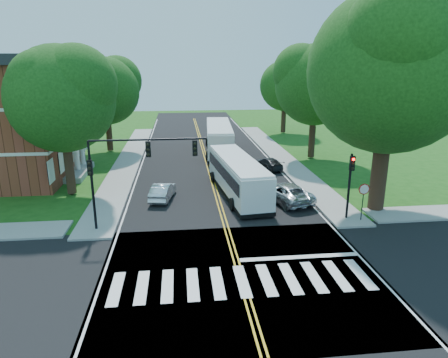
{
  "coord_description": "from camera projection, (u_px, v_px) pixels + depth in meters",
  "views": [
    {
      "loc": [
        -2.8,
        -17.47,
        10.27
      ],
      "look_at": [
        0.18,
        8.96,
        2.4
      ],
      "focal_mm": 32.0,
      "sensor_mm": 36.0,
      "label": 1
    }
  ],
  "objects": [
    {
      "name": "bus_follow",
      "position": [
        219.0,
        138.0,
        46.22
      ],
      "size": [
        3.7,
        12.88,
        3.29
      ],
      "rotation": [
        0.0,
        0.0,
        3.08
      ],
      "color": "silver",
      "rests_on": "road"
    },
    {
      "name": "stop_sign",
      "position": [
        364.0,
        193.0,
        25.95
      ],
      "size": [
        0.76,
        0.08,
        2.53
      ],
      "color": "black",
      "rests_on": "ground"
    },
    {
      "name": "signal_ne",
      "position": [
        350.0,
        178.0,
        26.04
      ],
      "size": [
        0.3,
        0.46,
        4.4
      ],
      "color": "black",
      "rests_on": "ground"
    },
    {
      "name": "tree_ne_big",
      "position": [
        391.0,
        72.0,
        25.93
      ],
      "size": [
        10.8,
        10.8,
        14.91
      ],
      "color": "black",
      "rests_on": "ground"
    },
    {
      "name": "tree_west_far",
      "position": [
        106.0,
        91.0,
        45.28
      ],
      "size": [
        7.6,
        7.6,
        10.67
      ],
      "color": "black",
      "rests_on": "ground"
    },
    {
      "name": "tree_east_far",
      "position": [
        285.0,
        86.0,
        57.37
      ],
      "size": [
        7.2,
        7.2,
        10.34
      ],
      "color": "black",
      "rests_on": "ground"
    },
    {
      "name": "center_line",
      "position": [
        208.0,
        165.0,
        40.82
      ],
      "size": [
        0.36,
        70.0,
        0.01
      ],
      "primitive_type": "cube",
      "color": "gold",
      "rests_on": "road"
    },
    {
      "name": "ground",
      "position": [
        241.0,
        276.0,
        19.86
      ],
      "size": [
        140.0,
        140.0,
        0.0
      ],
      "primitive_type": "plane",
      "color": "#1A4D13",
      "rests_on": "ground"
    },
    {
      "name": "edge_line_e",
      "position": [
        273.0,
        164.0,
        41.55
      ],
      "size": [
        0.12,
        70.0,
        0.01
      ],
      "primitive_type": "cube",
      "color": "silver",
      "rests_on": "road"
    },
    {
      "name": "suv",
      "position": [
        286.0,
        192.0,
        30.22
      ],
      "size": [
        3.75,
        5.6,
        1.43
      ],
      "primitive_type": "imported",
      "rotation": [
        0.0,
        0.0,
        3.44
      ],
      "color": "silver",
      "rests_on": "road"
    },
    {
      "name": "cross_road",
      "position": [
        241.0,
        276.0,
        19.86
      ],
      "size": [
        60.0,
        12.0,
        0.01
      ],
      "primitive_type": "cube",
      "color": "black",
      "rests_on": "ground"
    },
    {
      "name": "road",
      "position": [
        211.0,
        176.0,
        37.01
      ],
      "size": [
        14.0,
        96.0,
        0.01
      ],
      "primitive_type": "cube",
      "color": "black",
      "rests_on": "ground"
    },
    {
      "name": "tree_east_mid",
      "position": [
        315.0,
        85.0,
        41.73
      ],
      "size": [
        8.4,
        8.4,
        11.93
      ],
      "color": "black",
      "rests_on": "ground"
    },
    {
      "name": "crosswalk",
      "position": [
        242.0,
        281.0,
        19.38
      ],
      "size": [
        12.6,
        3.0,
        0.01
      ],
      "primitive_type": "cube",
      "color": "silver",
      "rests_on": "road"
    },
    {
      "name": "hatchback",
      "position": [
        163.0,
        191.0,
        30.68
      ],
      "size": [
        2.05,
        4.06,
        1.28
      ],
      "primitive_type": "imported",
      "rotation": [
        0.0,
        0.0,
        2.95
      ],
      "color": "silver",
      "rests_on": "road"
    },
    {
      "name": "bus_lead",
      "position": [
        237.0,
        175.0,
        31.66
      ],
      "size": [
        3.69,
        11.6,
        2.95
      ],
      "rotation": [
        0.0,
        0.0,
        3.25
      ],
      "color": "silver",
      "rests_on": "road"
    },
    {
      "name": "dark_sedan",
      "position": [
        269.0,
        163.0,
        39.35
      ],
      "size": [
        2.6,
        4.17,
        1.13
      ],
      "primitive_type": "imported",
      "rotation": [
        0.0,
        0.0,
        3.42
      ],
      "color": "black",
      "rests_on": "road"
    },
    {
      "name": "signal_nw",
      "position": [
        130.0,
        163.0,
        24.11
      ],
      "size": [
        7.15,
        0.46,
        5.66
      ],
      "color": "black",
      "rests_on": "ground"
    },
    {
      "name": "edge_line_w",
      "position": [
        141.0,
        167.0,
        40.09
      ],
      "size": [
        0.12,
        70.0,
        0.01
      ],
      "primitive_type": "cube",
      "color": "silver",
      "rests_on": "road"
    },
    {
      "name": "stop_bar",
      "position": [
        300.0,
        257.0,
        21.76
      ],
      "size": [
        6.6,
        0.4,
        0.01
      ],
      "primitive_type": "cube",
      "color": "silver",
      "rests_on": "road"
    },
    {
      "name": "sidewalk_nw",
      "position": [
        129.0,
        160.0,
        42.77
      ],
      "size": [
        2.6,
        40.0,
        0.15
      ],
      "primitive_type": "cube",
      "color": "gray",
      "rests_on": "ground"
    },
    {
      "name": "tree_west_near",
      "position": [
        62.0,
        99.0,
        29.83
      ],
      "size": [
        8.0,
        8.0,
        11.4
      ],
      "color": "black",
      "rests_on": "ground"
    },
    {
      "name": "sidewalk_ne",
      "position": [
        280.0,
        156.0,
        44.55
      ],
      "size": [
        2.6,
        40.0,
        0.15
      ],
      "primitive_type": "cube",
      "color": "gray",
      "rests_on": "ground"
    }
  ]
}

